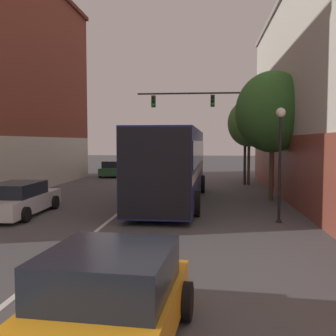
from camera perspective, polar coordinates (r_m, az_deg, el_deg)
The scene contains 9 objects.
lane_center_line at distance 17.30m, azimuth -6.40°, elevation -5.88°, with size 0.14×40.53×0.01m.
bus at distance 18.89m, azimuth 0.65°, elevation 0.91°, with size 3.08×11.61×3.47m.
hatchback_foreground at distance 5.85m, azimuth -8.99°, elevation -18.96°, with size 2.37×3.93×1.39m.
parked_car_left_near at distance 16.72m, azimuth -20.81°, elevation -4.29°, with size 2.07×4.72×1.31m.
parked_car_left_mid at distance 33.49m, azimuth -7.75°, elevation -0.11°, with size 2.09×4.47×1.30m.
traffic_signal_gantry at distance 26.97m, azimuth 6.57°, elevation 7.57°, with size 7.42×0.36×6.49m.
street_lamp at distance 14.57m, azimuth 15.95°, elevation 2.15°, with size 0.34×0.34×4.12m.
street_tree_near at distance 20.04m, azimuth 14.92°, elevation 7.85°, with size 3.61×3.25×6.35m.
street_tree_far at distance 27.03m, azimuth 11.70°, elevation 6.37°, with size 2.87×2.59×5.74m.
Camera 1 is at (3.61, -2.40, 2.92)m, focal length 42.00 mm.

